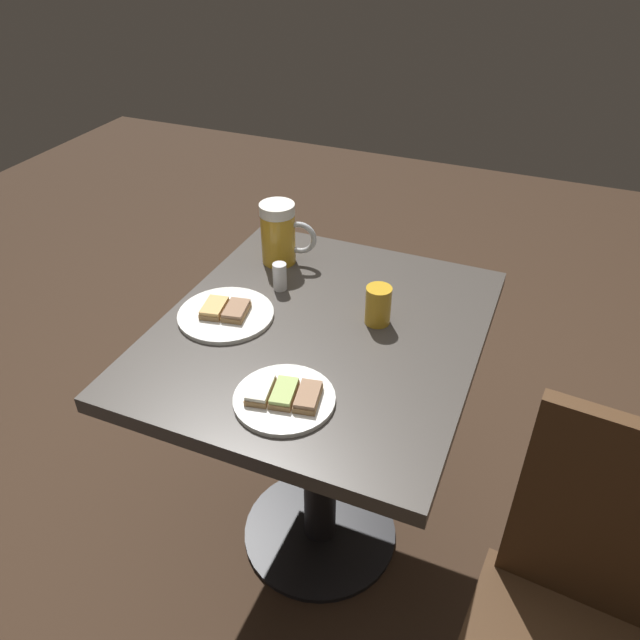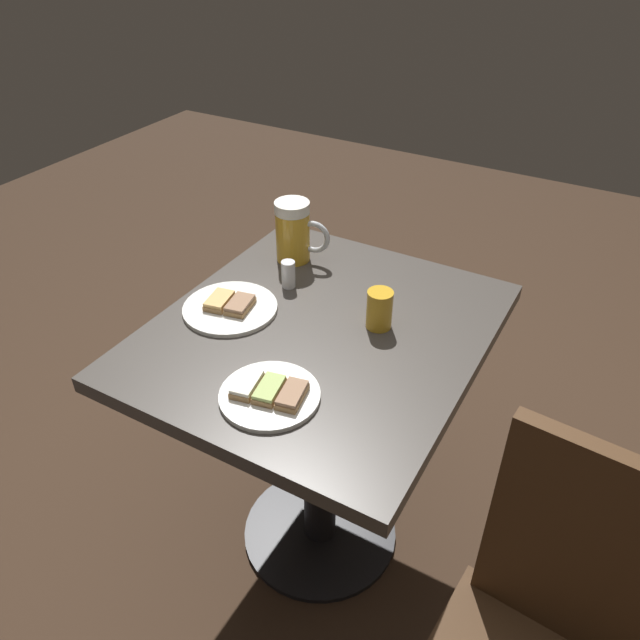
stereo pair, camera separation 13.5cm
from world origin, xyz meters
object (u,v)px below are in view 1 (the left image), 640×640
(plate_near, at_px, (284,397))
(beer_glass_small, at_px, (378,305))
(plate_far, at_px, (226,313))
(cafe_chair, at_px, (587,635))
(beer_mug, at_px, (280,234))
(salt_shaker, at_px, (280,277))

(plate_near, bearing_deg, beer_glass_small, 165.46)
(plate_far, xyz_separation_m, cafe_chair, (0.31, 0.85, -0.23))
(beer_mug, bearing_deg, cafe_chair, 54.99)
(beer_mug, height_order, salt_shaker, beer_mug)
(beer_glass_small, bearing_deg, salt_shaker, -98.92)
(plate_near, xyz_separation_m, salt_shaker, (-0.36, -0.18, 0.02))
(cafe_chair, bearing_deg, plate_near, -5.39)
(plate_far, height_order, salt_shaker, salt_shaker)
(salt_shaker, height_order, cafe_chair, cafe_chair)
(beer_mug, distance_m, cafe_chair, 1.07)
(plate_far, relative_size, salt_shaker, 3.18)
(plate_near, distance_m, beer_mug, 0.54)
(plate_far, distance_m, salt_shaker, 0.17)
(plate_near, height_order, beer_mug, beer_mug)
(salt_shaker, xyz_separation_m, cafe_chair, (0.47, 0.78, -0.25))
(plate_near, bearing_deg, beer_mug, -153.64)
(plate_far, bearing_deg, plate_near, 50.30)
(beer_mug, distance_m, salt_shaker, 0.14)
(plate_near, distance_m, salt_shaker, 0.40)
(plate_far, distance_m, beer_mug, 0.28)
(plate_far, bearing_deg, salt_shaker, 157.60)
(beer_glass_small, bearing_deg, cafe_chair, 50.77)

